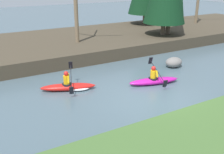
% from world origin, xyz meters
% --- Properties ---
extents(ground_plane, '(90.00, 90.00, 0.00)m').
position_xyz_m(ground_plane, '(0.00, 0.00, 0.00)').
color(ground_plane, '#4C606B').
extents(riverbank_far, '(44.00, 9.19, 0.85)m').
position_xyz_m(riverbank_far, '(0.00, 10.52, 0.43)').
color(riverbank_far, '#473D2D').
rests_on(riverbank_far, ground).
extents(bare_tree_mid_upstream, '(3.10, 3.06, 5.57)m').
position_xyz_m(bare_tree_mid_upstream, '(0.05, 9.11, 3.48)').
color(bare_tree_mid_upstream, '#7A664C').
rests_on(bare_tree_mid_upstream, riverbank_far).
extents(kayaker_lead, '(2.78, 2.05, 1.20)m').
position_xyz_m(kayaker_lead, '(1.23, 1.53, 0.22)').
color(kayaker_lead, '#C61999').
rests_on(kayaker_lead, ground).
extents(kayaker_middle, '(2.74, 2.00, 1.20)m').
position_xyz_m(kayaker_middle, '(-2.90, 2.98, 0.20)').
color(kayaker_middle, red).
rests_on(kayaker_middle, ground).
extents(boulder_midstream, '(1.11, 0.87, 0.63)m').
position_xyz_m(boulder_midstream, '(4.04, 3.15, 0.31)').
color(boulder_midstream, gray).
rests_on(boulder_midstream, ground).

